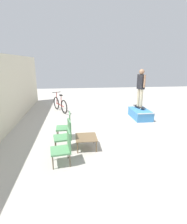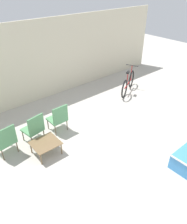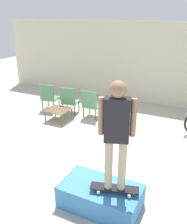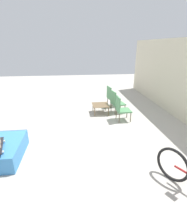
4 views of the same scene
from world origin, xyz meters
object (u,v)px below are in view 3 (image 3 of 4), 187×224
coffee_table (58,111)px  patio_chair_center (69,100)px  skate_ramp_box (100,196)px  patio_chair_left (49,96)px  patio_chair_right (91,103)px  skateboard_on_ramp (114,188)px  person_skater (117,128)px

coffee_table → patio_chair_center: bearing=88.5°
skate_ramp_box → patio_chair_left: bearing=135.9°
patio_chair_left → patio_chair_right: size_ratio=1.00×
skate_ramp_box → skateboard_on_ramp: (0.27, -0.03, 0.30)m
skateboard_on_ramp → patio_chair_center: patio_chair_center is taller
person_skater → coffee_table: bearing=117.5°
coffee_table → patio_chair_left: (-0.83, 0.66, 0.17)m
patio_chair_left → patio_chair_right: 1.67m
skateboard_on_ramp → coffee_table: skateboard_on_ramp is taller
patio_chair_center → patio_chair_right: (0.83, -0.00, 0.00)m
person_skater → skateboard_on_ramp: bearing=115.8°
skateboard_on_ramp → coffee_table: size_ratio=1.15×
skate_ramp_box → patio_chair_right: patio_chair_right is taller
patio_chair_left → patio_chair_center: 0.84m
person_skater → patio_chair_center: (-3.10, 3.59, -1.12)m
skateboard_on_ramp → coffee_table: bearing=120.7°
skate_ramp_box → coffee_table: (-2.84, 2.90, 0.12)m
coffee_table → skateboard_on_ramp: bearing=-43.3°
coffee_table → patio_chair_center: (0.02, 0.66, 0.17)m
skate_ramp_box → coffee_table: size_ratio=1.96×
skate_ramp_box → coffee_table: bearing=134.4°
coffee_table → patio_chair_left: patio_chair_left is taller
coffee_table → patio_chair_left: bearing=141.6°
patio_chair_center → patio_chair_right: 0.83m
person_skater → skate_ramp_box: bearing=153.5°
person_skater → patio_chair_center: person_skater is taller
skateboard_on_ramp → person_skater: size_ratio=0.46×
skate_ramp_box → patio_chair_right: bearing=119.4°
person_skater → patio_chair_right: bearing=103.1°
person_skater → coffee_table: (-3.12, 2.93, -1.29)m
person_skater → patio_chair_left: size_ratio=1.94×
patio_chair_center → patio_chair_left: bearing=-9.8°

